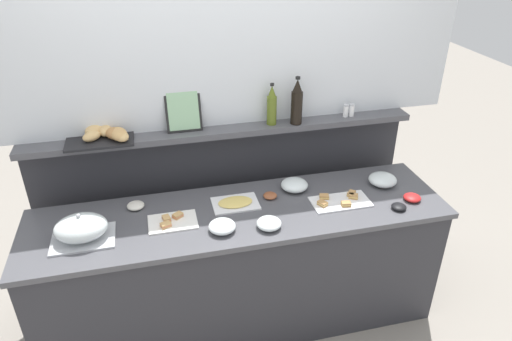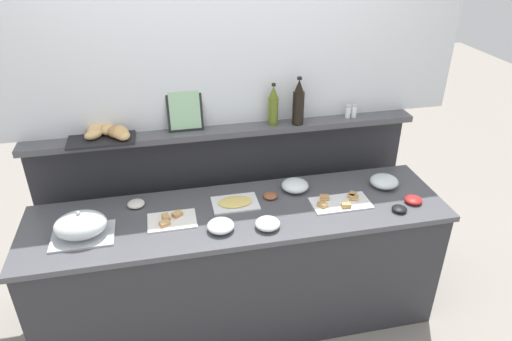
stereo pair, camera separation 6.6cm
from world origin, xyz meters
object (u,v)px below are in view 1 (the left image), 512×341
wine_bottle_dark (297,103)px  framed_picture (183,111)px  condiment_bowl_dark (136,206)px  condiment_bowl_teal (270,196)px  condiment_bowl_red (412,198)px  olive_oil_bottle (272,106)px  sandwich_platter_rear (172,221)px  glass_bowl_extra (294,185)px  pepper_shaker (352,110)px  glass_bowl_small (222,227)px  cold_cuts_platter (235,203)px  glass_bowl_large (269,224)px  bread_basket (106,135)px  salt_shaker (346,111)px  condiment_bowl_cream (399,207)px  sandwich_platter_front (340,201)px  glass_bowl_medium (383,180)px  serving_cloche (81,229)px

wine_bottle_dark → framed_picture: 0.73m
condiment_bowl_dark → condiment_bowl_teal: bearing=-5.6°
condiment_bowl_red → condiment_bowl_teal: 0.89m
condiment_bowl_dark → olive_oil_bottle: 1.06m
sandwich_platter_rear → framed_picture: (0.15, 0.49, 0.48)m
glass_bowl_extra → pepper_shaker: pepper_shaker is taller
condiment_bowl_teal → glass_bowl_small: bearing=-142.5°
cold_cuts_platter → glass_bowl_large: 0.32m
wine_bottle_dark → bread_basket: 1.20m
olive_oil_bottle → glass_bowl_extra: bearing=-71.7°
condiment_bowl_red → condiment_bowl_teal: bearing=164.4°
glass_bowl_large → glass_bowl_small: bearing=173.0°
cold_cuts_platter → bread_basket: 0.89m
glass_bowl_extra → condiment_bowl_red: (0.68, -0.30, -0.01)m
glass_bowl_small → wine_bottle_dark: 0.95m
bread_basket → framed_picture: size_ratio=1.51×
glass_bowl_small → framed_picture: bearing=100.5°
glass_bowl_large → condiment_bowl_red: size_ratio=1.33×
salt_shaker → pepper_shaker: 0.04m
condiment_bowl_cream → framed_picture: bearing=150.8°
pepper_shaker → sandwich_platter_front: bearing=-117.4°
condiment_bowl_teal → glass_bowl_medium: bearing=-1.4°
condiment_bowl_teal → condiment_bowl_dark: bearing=174.4°
cold_cuts_platter → glass_bowl_small: 0.28m
wine_bottle_dark → pepper_shaker: 0.42m
wine_bottle_dark → condiment_bowl_teal: bearing=-130.6°
salt_shaker → bread_basket: size_ratio=0.22×
sandwich_platter_front → glass_bowl_extra: glass_bowl_extra is taller
condiment_bowl_teal → salt_shaker: bearing=27.7°
condiment_bowl_cream → wine_bottle_dark: size_ratio=0.29×
glass_bowl_small → glass_bowl_extra: glass_bowl_extra is taller
wine_bottle_dark → bread_basket: size_ratio=0.79×
glass_bowl_small → condiment_bowl_dark: 0.59m
cold_cuts_platter → salt_shaker: salt_shaker is taller
glass_bowl_extra → framed_picture: bearing=155.1°
sandwich_platter_front → framed_picture: bearing=149.7°
olive_oil_bottle → bread_basket: (-1.04, -0.00, -0.09)m
serving_cloche → wine_bottle_dark: bearing=18.8°
condiment_bowl_red → condiment_bowl_cream: bearing=-151.7°
pepper_shaker → salt_shaker: bearing=180.0°
sandwich_platter_front → olive_oil_bottle: (-0.32, 0.48, 0.47)m
glass_bowl_extra → glass_bowl_large: bearing=-126.5°
glass_bowl_medium → condiment_bowl_cream: size_ratio=2.04×
cold_cuts_platter → condiment_bowl_dark: condiment_bowl_dark is taller
condiment_bowl_red → condiment_bowl_teal: size_ratio=1.24×
sandwich_platter_front → serving_cloche: 1.52m
sandwich_platter_rear → olive_oil_bottle: olive_oil_bottle is taller
condiment_bowl_teal → serving_cloche: bearing=-171.3°
cold_cuts_platter → glass_bowl_large: size_ratio=1.97×
sandwich_platter_rear → glass_bowl_medium: 1.39m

